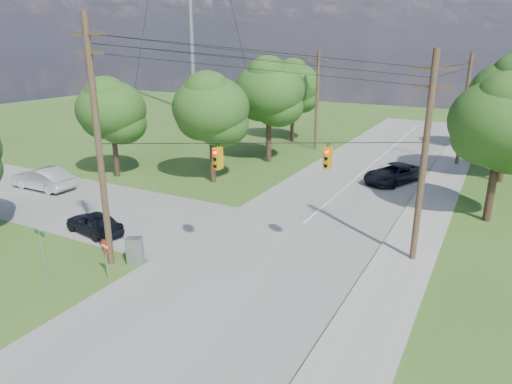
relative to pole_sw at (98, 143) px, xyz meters
The scene contains 22 objects.
ground 7.75m from the pole_sw, ahead, with size 140.00×140.00×0.00m, color #30571D.
main_road 10.16m from the pole_sw, 34.88° to the left, with size 10.00×100.00×0.03m, color gray.
cross_road 19.30m from the pole_sw, 162.16° to the left, with size 48.00×9.00×0.03m, color gray.
sidewalk_east 15.37m from the pole_sw, 19.08° to the left, with size 2.60×100.00×0.12m, color #A4A299.
pole_sw is the anchor object (origin of this frame).
pole_ne 15.51m from the pole_sw, 29.38° to the left, with size 2.00×0.32×10.50m.
pole_north_e 32.55m from the pole_sw, 65.48° to the left, with size 2.00×0.32×10.00m.
pole_north_w 29.62m from the pole_sw, 90.77° to the left, with size 2.00×0.32×10.00m.
power_lines 13.04m from the pole_sw, 61.30° to the left, with size 13.93×29.62×4.93m.
traffic_signals 8.24m from the pole_sw, 29.38° to the left, with size 4.91×3.27×1.05m.
tree_w_near 14.99m from the pole_sw, 103.11° to the left, with size 6.00×6.00×8.40m.
tree_w_mid 22.73m from the pole_sw, 96.06° to the left, with size 6.40×6.40×9.22m.
tree_w_far 32.90m from the pole_sw, 97.69° to the left, with size 6.00×6.00×8.73m.
tree_e_near 22.78m from the pole_sw, 43.22° to the left, with size 6.20×6.20×8.81m.
tree_e_far 40.90m from the pole_sw, 66.82° to the left, with size 5.80×5.80×8.32m.
tree_cross_n 16.64m from the pole_sw, 133.29° to the left, with size 5.60×5.60×7.91m.
car_cross_dark 6.97m from the pole_sw, 147.36° to the left, with size 1.61×4.00×1.36m, color black.
car_cross_silver 16.08m from the pole_sw, 154.11° to the left, with size 1.80×5.16×1.70m, color silver.
car_main_north 23.80m from the pole_sw, 65.61° to the left, with size 2.54×5.51×1.53m, color black.
control_cabinet 5.68m from the pole_sw, 28.61° to the left, with size 0.76×0.55×1.38m, color gray.
do_not_enter_sign 5.01m from the pole_sw, 49.41° to the right, with size 0.67×0.21×2.05m.
street_name_sign 5.53m from the pole_sw, 103.36° to the right, with size 0.84×0.18×2.82m.
Camera 1 is at (11.87, -14.62, 10.68)m, focal length 32.00 mm.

